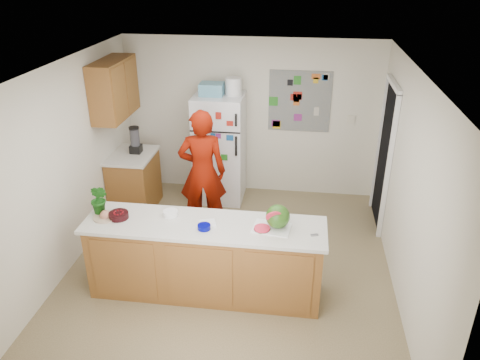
# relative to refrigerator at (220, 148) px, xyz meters

# --- Properties ---
(floor) EXTENTS (4.00, 4.50, 0.02)m
(floor) POSITION_rel_refrigerator_xyz_m (0.45, -1.88, -0.86)
(floor) COLOR brown
(floor) RESTS_ON ground
(wall_back) EXTENTS (4.00, 0.02, 2.50)m
(wall_back) POSITION_rel_refrigerator_xyz_m (0.45, 0.38, 0.40)
(wall_back) COLOR beige
(wall_back) RESTS_ON ground
(wall_left) EXTENTS (0.02, 4.50, 2.50)m
(wall_left) POSITION_rel_refrigerator_xyz_m (-1.56, -1.88, 0.40)
(wall_left) COLOR beige
(wall_left) RESTS_ON ground
(wall_right) EXTENTS (0.02, 4.50, 2.50)m
(wall_right) POSITION_rel_refrigerator_xyz_m (2.46, -1.88, 0.40)
(wall_right) COLOR beige
(wall_right) RESTS_ON ground
(ceiling) EXTENTS (4.00, 4.50, 0.02)m
(ceiling) POSITION_rel_refrigerator_xyz_m (0.45, -1.88, 1.66)
(ceiling) COLOR white
(ceiling) RESTS_ON wall_back
(doorway) EXTENTS (0.03, 0.85, 2.04)m
(doorway) POSITION_rel_refrigerator_xyz_m (2.44, -0.43, 0.17)
(doorway) COLOR black
(doorway) RESTS_ON ground
(peninsula_base) EXTENTS (2.60, 0.62, 0.88)m
(peninsula_base) POSITION_rel_refrigerator_xyz_m (0.25, -2.38, -0.41)
(peninsula_base) COLOR brown
(peninsula_base) RESTS_ON floor
(peninsula_top) EXTENTS (2.68, 0.70, 0.04)m
(peninsula_top) POSITION_rel_refrigerator_xyz_m (0.25, -2.38, 0.05)
(peninsula_top) COLOR silver
(peninsula_top) RESTS_ON peninsula_base
(side_counter_base) EXTENTS (0.60, 0.80, 0.86)m
(side_counter_base) POSITION_rel_refrigerator_xyz_m (-1.24, -0.53, -0.42)
(side_counter_base) COLOR brown
(side_counter_base) RESTS_ON floor
(side_counter_top) EXTENTS (0.64, 0.84, 0.04)m
(side_counter_top) POSITION_rel_refrigerator_xyz_m (-1.24, -0.53, 0.03)
(side_counter_top) COLOR silver
(side_counter_top) RESTS_ON side_counter_base
(upper_cabinets) EXTENTS (0.35, 1.00, 0.80)m
(upper_cabinets) POSITION_rel_refrigerator_xyz_m (-1.37, -0.58, 1.05)
(upper_cabinets) COLOR brown
(upper_cabinets) RESTS_ON wall_left
(refrigerator) EXTENTS (0.75, 0.70, 1.70)m
(refrigerator) POSITION_rel_refrigerator_xyz_m (0.00, 0.00, 0.00)
(refrigerator) COLOR silver
(refrigerator) RESTS_ON floor
(fridge_top_bin) EXTENTS (0.35, 0.28, 0.18)m
(fridge_top_bin) POSITION_rel_refrigerator_xyz_m (-0.10, 0.00, 0.94)
(fridge_top_bin) COLOR #5999B2
(fridge_top_bin) RESTS_ON refrigerator
(photo_collage) EXTENTS (0.95, 0.01, 0.95)m
(photo_collage) POSITION_rel_refrigerator_xyz_m (1.20, 0.36, 0.70)
(photo_collage) COLOR slate
(photo_collage) RESTS_ON wall_back
(person) EXTENTS (0.71, 0.52, 1.78)m
(person) POSITION_rel_refrigerator_xyz_m (-0.06, -1.00, 0.04)
(person) COLOR #741002
(person) RESTS_ON floor
(blender_appliance) EXTENTS (0.14, 0.14, 0.38)m
(blender_appliance) POSITION_rel_refrigerator_xyz_m (-1.19, -0.46, 0.24)
(blender_appliance) COLOR black
(blender_appliance) RESTS_ON side_counter_top
(cutting_board) EXTENTS (0.43, 0.35, 0.01)m
(cutting_board) POSITION_rel_refrigerator_xyz_m (0.99, -2.37, 0.08)
(cutting_board) COLOR silver
(cutting_board) RESTS_ON peninsula_top
(watermelon) EXTENTS (0.26, 0.26, 0.26)m
(watermelon) POSITION_rel_refrigerator_xyz_m (1.05, -2.35, 0.21)
(watermelon) COLOR #1C570E
(watermelon) RESTS_ON cutting_board
(watermelon_slice) EXTENTS (0.17, 0.17, 0.02)m
(watermelon_slice) POSITION_rel_refrigerator_xyz_m (0.89, -2.42, 0.09)
(watermelon_slice) COLOR #DE353F
(watermelon_slice) RESTS_ON cutting_board
(cherry_bowl) EXTENTS (0.23, 0.23, 0.07)m
(cherry_bowl) POSITION_rel_refrigerator_xyz_m (-0.72, -2.39, 0.11)
(cherry_bowl) COLOR black
(cherry_bowl) RESTS_ON peninsula_top
(white_bowl) EXTENTS (0.20, 0.20, 0.06)m
(white_bowl) POSITION_rel_refrigerator_xyz_m (-0.16, -2.26, 0.10)
(white_bowl) COLOR silver
(white_bowl) RESTS_ON peninsula_top
(cobalt_bowl) EXTENTS (0.16, 0.16, 0.05)m
(cobalt_bowl) POSITION_rel_refrigerator_xyz_m (0.27, -2.48, 0.10)
(cobalt_bowl) COLOR #00026A
(cobalt_bowl) RESTS_ON peninsula_top
(plate) EXTENTS (0.33, 0.33, 0.02)m
(plate) POSITION_rel_refrigerator_xyz_m (-0.87, -2.40, 0.08)
(plate) COLOR #B4A28E
(plate) RESTS_ON peninsula_top
(paper_towel) EXTENTS (0.22, 0.21, 0.02)m
(paper_towel) POSITION_rel_refrigerator_xyz_m (0.29, -2.38, 0.08)
(paper_towel) COLOR white
(paper_towel) RESTS_ON peninsula_top
(keys) EXTENTS (0.09, 0.06, 0.01)m
(keys) POSITION_rel_refrigerator_xyz_m (1.45, -2.45, 0.08)
(keys) COLOR gray
(keys) RESTS_ON peninsula_top
(potted_plant) EXTENTS (0.25, 0.23, 0.38)m
(potted_plant) POSITION_rel_refrigerator_xyz_m (-0.95, -2.33, 0.26)
(potted_plant) COLOR #163E0F
(potted_plant) RESTS_ON peninsula_top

